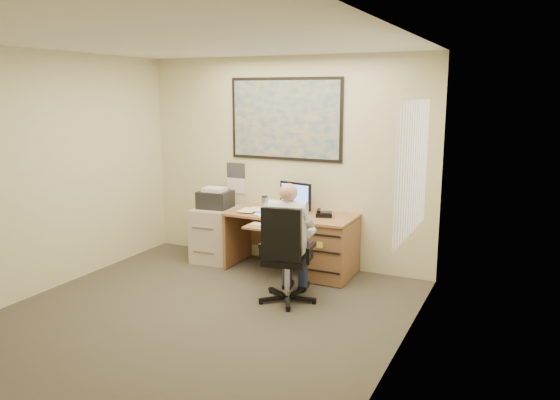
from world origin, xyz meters
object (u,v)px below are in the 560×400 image
at_px(person, 289,243).
at_px(office_chair, 285,274).
at_px(desk, 316,240).
at_px(filing_cabinet, 216,229).

bearing_deg(person, office_chair, -105.73).
height_order(desk, filing_cabinet, desk).
distance_m(filing_cabinet, person, 1.76).
relative_size(desk, office_chair, 1.48).
xyz_separation_m(desk, person, (0.05, -0.93, 0.21)).
distance_m(office_chair, person, 0.34).
relative_size(filing_cabinet, office_chair, 0.92).
xyz_separation_m(desk, office_chair, (0.04, -1.01, -0.13)).
distance_m(desk, filing_cabinet, 1.44).
bearing_deg(desk, person, -87.08).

